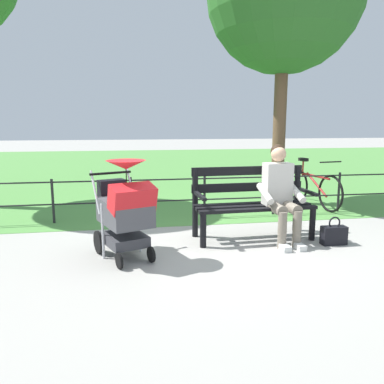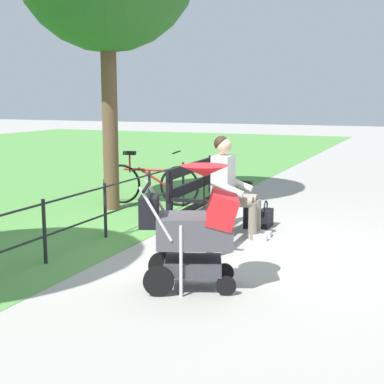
{
  "view_description": "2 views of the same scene",
  "coord_description": "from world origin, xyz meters",
  "px_view_note": "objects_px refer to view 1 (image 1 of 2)",
  "views": [
    {
      "loc": [
        1.22,
        4.8,
        1.57
      ],
      "look_at": [
        0.46,
        0.22,
        0.72
      ],
      "focal_mm": 35.88,
      "sensor_mm": 36.0,
      "label": 1
    },
    {
      "loc": [
        5.81,
        2.36,
        1.75
      ],
      "look_at": [
        0.26,
        -0.01,
        0.71
      ],
      "focal_mm": 51.71,
      "sensor_mm": 36.0,
      "label": 2
    }
  ],
  "objects_px": {
    "bicycle": "(313,187)",
    "handbag": "(334,235)",
    "person_on_bench": "(281,191)",
    "stroller": "(125,208)",
    "park_bench": "(251,199)"
  },
  "relations": [
    {
      "from": "person_on_bench",
      "to": "bicycle",
      "type": "bearing_deg",
      "value": -126.83
    },
    {
      "from": "stroller",
      "to": "handbag",
      "type": "relative_size",
      "value": 3.11
    },
    {
      "from": "stroller",
      "to": "bicycle",
      "type": "relative_size",
      "value": 0.7
    },
    {
      "from": "person_on_bench",
      "to": "bicycle",
      "type": "relative_size",
      "value": 0.78
    },
    {
      "from": "park_bench",
      "to": "handbag",
      "type": "xyz_separation_m",
      "value": [
        -0.95,
        0.5,
        -0.4
      ]
    },
    {
      "from": "park_bench",
      "to": "stroller",
      "type": "xyz_separation_m",
      "value": [
        1.69,
        0.58,
        0.07
      ]
    },
    {
      "from": "bicycle",
      "to": "handbag",
      "type": "bearing_deg",
      "value": 70.04
    },
    {
      "from": "stroller",
      "to": "park_bench",
      "type": "bearing_deg",
      "value": -161.11
    },
    {
      "from": "person_on_bench",
      "to": "bicycle",
      "type": "height_order",
      "value": "person_on_bench"
    },
    {
      "from": "person_on_bench",
      "to": "stroller",
      "type": "bearing_deg",
      "value": 10.05
    },
    {
      "from": "person_on_bench",
      "to": "handbag",
      "type": "height_order",
      "value": "person_on_bench"
    },
    {
      "from": "bicycle",
      "to": "person_on_bench",
      "type": "bearing_deg",
      "value": 53.17
    },
    {
      "from": "handbag",
      "to": "person_on_bench",
      "type": "bearing_deg",
      "value": -23.9
    },
    {
      "from": "handbag",
      "to": "bicycle",
      "type": "xyz_separation_m",
      "value": [
        -0.8,
        -2.19,
        0.24
      ]
    },
    {
      "from": "person_on_bench",
      "to": "stroller",
      "type": "height_order",
      "value": "person_on_bench"
    }
  ]
}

